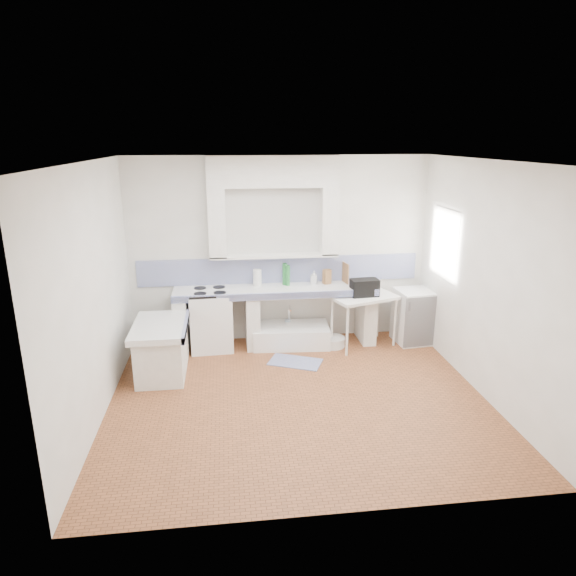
{
  "coord_description": "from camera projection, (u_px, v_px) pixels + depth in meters",
  "views": [
    {
      "loc": [
        -0.8,
        -5.46,
        3.04
      ],
      "look_at": [
        0.0,
        1.0,
        1.1
      ],
      "focal_mm": 31.6,
      "sensor_mm": 36.0,
      "label": 1
    }
  ],
  "objects": [
    {
      "name": "fridge",
      "position": [
        414.0,
        316.0,
        7.76
      ],
      "size": [
        0.58,
        0.58,
        0.82
      ],
      "primitive_type": "cube",
      "rotation": [
        0.0,
        0.0,
        0.1
      ],
      "color": "white",
      "rests_on": "ground"
    },
    {
      "name": "counter_slab",
      "position": [
        276.0,
        290.0,
        7.52
      ],
      "size": [
        3.0,
        0.6,
        0.08
      ],
      "primitive_type": "cube",
      "color": "white",
      "rests_on": "ground"
    },
    {
      "name": "bucket_orange",
      "position": [
        295.0,
        340.0,
        7.61
      ],
      "size": [
        0.3,
        0.3,
        0.24
      ],
      "primitive_type": "cylinder",
      "rotation": [
        0.0,
        0.0,
        0.16
      ],
      "color": "orange",
      "rests_on": "ground"
    },
    {
      "name": "side_table",
      "position": [
        363.0,
        321.0,
        7.61
      ],
      "size": [
        1.06,
        0.8,
        0.04
      ],
      "primitive_type": "cube",
      "rotation": [
        0.0,
        0.0,
        0.33
      ],
      "color": "white",
      "rests_on": "ground"
    },
    {
      "name": "peninsula_base",
      "position": [
        162.0,
        352.0,
        6.72
      ],
      "size": [
        0.6,
        1.0,
        0.62
      ],
      "primitive_type": "cube",
      "color": "white",
      "rests_on": "ground"
    },
    {
      "name": "peninsula_lip",
      "position": [
        186.0,
        326.0,
        6.66
      ],
      "size": [
        0.04,
        1.1,
        0.1
      ],
      "primitive_type": "cube",
      "color": "navy",
      "rests_on": "ground"
    },
    {
      "name": "soap_bottle",
      "position": [
        314.0,
        277.0,
        7.69
      ],
      "size": [
        0.11,
        0.11,
        0.2
      ],
      "primitive_type": "imported",
      "rotation": [
        0.0,
        0.0,
        -0.27
      ],
      "color": "white",
      "rests_on": "counter_slab"
    },
    {
      "name": "knife_block",
      "position": [
        327.0,
        277.0,
        7.69
      ],
      "size": [
        0.14,
        0.12,
        0.22
      ],
      "primitive_type": "cube",
      "rotation": [
        0.0,
        0.0,
        0.39
      ],
      "color": "olive",
      "rests_on": "counter_slab"
    },
    {
      "name": "cutting_board",
      "position": [
        345.0,
        273.0,
        7.73
      ],
      "size": [
        0.06,
        0.23,
        0.31
      ],
      "primitive_type": "cube",
      "rotation": [
        0.0,
        0.0,
        0.16
      ],
      "color": "olive",
      "rests_on": "counter_slab"
    },
    {
      "name": "floor",
      "position": [
        298.0,
        398.0,
        6.16
      ],
      "size": [
        4.5,
        4.5,
        0.0
      ],
      "primitive_type": "plane",
      "color": "brown",
      "rests_on": "ground"
    },
    {
      "name": "lace_valance",
      "position": [
        450.0,
        217.0,
        7.0
      ],
      "size": [
        0.01,
        0.84,
        0.24
      ],
      "primitive_type": "cube",
      "color": "white",
      "rests_on": "ground"
    },
    {
      "name": "ceiling",
      "position": [
        300.0,
        161.0,
        5.36
      ],
      "size": [
        4.5,
        4.5,
        0.0
      ],
      "primitive_type": "plane",
      "rotation": [
        3.14,
        0.0,
        0.0
      ],
      "color": "white",
      "rests_on": "ground"
    },
    {
      "name": "peninsula_top",
      "position": [
        160.0,
        327.0,
        6.63
      ],
      "size": [
        0.7,
        1.1,
        0.08
      ],
      "primitive_type": "cube",
      "color": "white",
      "rests_on": "ground"
    },
    {
      "name": "water_bottle_a",
      "position": [
        287.0,
        332.0,
        7.89
      ],
      "size": [
        0.08,
        0.08,
        0.28
      ],
      "primitive_type": "cylinder",
      "rotation": [
        0.0,
        0.0,
        0.14
      ],
      "color": "silver",
      "rests_on": "ground"
    },
    {
      "name": "green_bottle_b",
      "position": [
        288.0,
        276.0,
        7.59
      ],
      "size": [
        0.09,
        0.09,
        0.31
      ],
      "primitive_type": "cylinder",
      "rotation": [
        0.0,
        0.0,
        -0.37
      ],
      "color": "#237432",
      "rests_on": "counter_slab"
    },
    {
      "name": "water_bottle_b",
      "position": [
        288.0,
        330.0,
        7.88
      ],
      "size": [
        0.12,
        0.12,
        0.33
      ],
      "primitive_type": "cylinder",
      "rotation": [
        0.0,
        0.0,
        0.42
      ],
      "color": "silver",
      "rests_on": "ground"
    },
    {
      "name": "wall_left",
      "position": [
        94.0,
        295.0,
        5.49
      ],
      "size": [
        0.0,
        4.5,
        4.5
      ],
      "primitive_type": "plane",
      "rotation": [
        1.57,
        0.0,
        1.57
      ],
      "color": "white",
      "rests_on": "ground"
    },
    {
      "name": "counter_pier_left",
      "position": [
        182.0,
        323.0,
        7.48
      ],
      "size": [
        0.2,
        0.55,
        0.82
      ],
      "primitive_type": "cube",
      "color": "white",
      "rests_on": "ground"
    },
    {
      "name": "stove",
      "position": [
        211.0,
        321.0,
        7.51
      ],
      "size": [
        0.64,
        0.62,
        0.86
      ],
      "primitive_type": "cube",
      "rotation": [
        0.0,
        0.0,
        0.05
      ],
      "color": "white",
      "rests_on": "ground"
    },
    {
      "name": "counter_pier_mid",
      "position": [
        253.0,
        320.0,
        7.6
      ],
      "size": [
        0.2,
        0.55,
        0.82
      ],
      "primitive_type": "cube",
      "color": "white",
      "rests_on": "ground"
    },
    {
      "name": "wall_right",
      "position": [
        486.0,
        281.0,
        6.02
      ],
      "size": [
        0.0,
        4.5,
        4.5
      ],
      "primitive_type": "plane",
      "rotation": [
        1.57,
        0.0,
        -1.57
      ],
      "color": "white",
      "rests_on": "ground"
    },
    {
      "name": "window_frame",
      "position": [
        457.0,
        244.0,
        7.13
      ],
      "size": [
        0.35,
        0.86,
        1.06
      ],
      "primitive_type": "cube",
      "color": "#372211",
      "rests_on": "ground"
    },
    {
      "name": "bucket_red",
      "position": [
        270.0,
        337.0,
        7.7
      ],
      "size": [
        0.33,
        0.33,
        0.25
      ],
      "primitive_type": "cylinder",
      "rotation": [
        0.0,
        0.0,
        -0.26
      ],
      "color": "red",
      "rests_on": "ground"
    },
    {
      "name": "counter_pier_right",
      "position": [
        366.0,
        315.0,
        7.81
      ],
      "size": [
        0.2,
        0.55,
        0.82
      ],
      "primitive_type": "cube",
      "color": "white",
      "rests_on": "ground"
    },
    {
      "name": "rug",
      "position": [
        295.0,
        362.0,
        7.13
      ],
      "size": [
        0.82,
        0.66,
        0.01
      ],
      "primitive_type": "cube",
      "rotation": [
        0.0,
        0.0,
        -0.42
      ],
      "color": "#3B438C",
      "rests_on": "ground"
    },
    {
      "name": "black_bag",
      "position": [
        364.0,
        288.0,
        7.47
      ],
      "size": [
        0.42,
        0.26,
        0.25
      ],
      "primitive_type": "cube",
      "rotation": [
        0.0,
        0.0,
        0.08
      ],
      "color": "black",
      "rests_on": "side_table"
    },
    {
      "name": "wall_back",
      "position": [
        280.0,
        250.0,
        7.66
      ],
      "size": [
        4.5,
        0.0,
        4.5
      ],
      "primitive_type": "plane",
      "rotation": [
        1.57,
        0.0,
        0.0
      ],
      "color": "white",
      "rests_on": "ground"
    },
    {
      "name": "alcove_mass",
      "position": [
        273.0,
        172.0,
        7.2
      ],
      "size": [
        1.9,
        0.25,
        0.45
      ],
      "primitive_type": "cube",
      "color": "white",
      "rests_on": "ground"
    },
    {
      "name": "basin_white",
      "position": [
        332.0,
        342.0,
        7.67
      ],
      "size": [
        0.43,
        0.43,
        0.14
      ],
      "primitive_type": "cylinder",
      "rotation": [
        0.0,
        0.0,
        -0.18
      ],
      "color": "white",
      "rests_on": "ground"
    },
    {
      "name": "green_bottle_a",
      "position": [
        285.0,
        274.0,
        7.62
      ],
      "size": [
        0.07,
        0.07,
        0.33
      ],
      "primitive_type": "cylinder",
      "rotation": [
        0.0,
        0.0,
        0.03
      ],
      "color": "#237432",
      "rests_on": "counter_slab"
    },
    {
      "name": "paper_towel",
      "position": [
        257.0,
        278.0,
        7.58
      ],
      "size": [
        0.13,
        0.13,
        0.25
      ],
      "primitive_type": "cylinder",
      "rotation": [
        0.0,
        0.0,
        -0.02
      ],
      "color": "white",
      "rests_on": "counter_slab"
    },
    {
      "name": "counter_lip",
      "position": [
        277.0,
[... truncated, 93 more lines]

